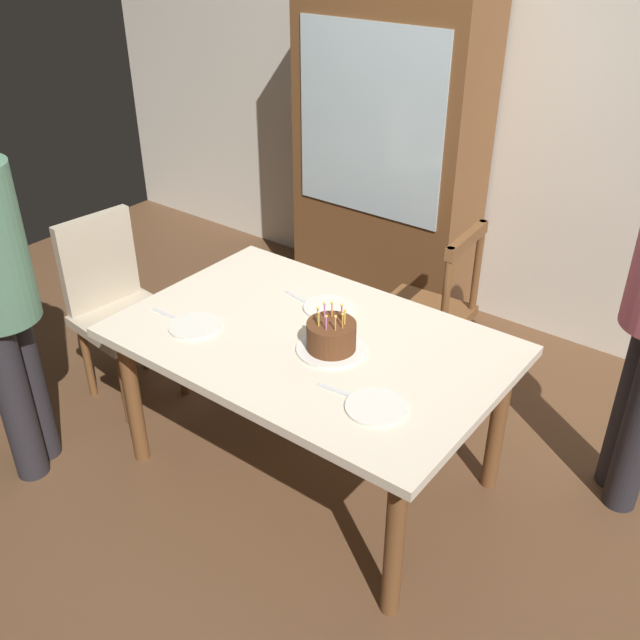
{
  "coord_description": "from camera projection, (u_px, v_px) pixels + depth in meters",
  "views": [
    {
      "loc": [
        1.52,
        -1.93,
        2.28
      ],
      "look_at": [
        0.05,
        0.0,
        0.82
      ],
      "focal_mm": 39.99,
      "sensor_mm": 36.0,
      "label": 1
    }
  ],
  "objects": [
    {
      "name": "ground",
      "position": [
        311.0,
        469.0,
        3.28
      ],
      "size": [
        6.4,
        6.4,
        0.0
      ],
      "primitive_type": "plane",
      "color": "brown"
    },
    {
      "name": "back_wall",
      "position": [
        518.0,
        103.0,
        3.88
      ],
      "size": [
        6.4,
        0.1,
        2.6
      ],
      "primitive_type": "cube",
      "color": "silver",
      "rests_on": "ground"
    },
    {
      "name": "dining_table",
      "position": [
        310.0,
        354.0,
        2.95
      ],
      "size": [
        1.57,
        1.02,
        0.72
      ],
      "color": "beige",
      "rests_on": "ground"
    },
    {
      "name": "birthday_cake",
      "position": [
        331.0,
        338.0,
        2.8
      ],
      "size": [
        0.28,
        0.28,
        0.19
      ],
      "color": "silver",
      "rests_on": "dining_table"
    },
    {
      "name": "plate_near_celebrant",
      "position": [
        195.0,
        326.0,
        2.97
      ],
      "size": [
        0.22,
        0.22,
        0.01
      ],
      "primitive_type": "cylinder",
      "color": "silver",
      "rests_on": "dining_table"
    },
    {
      "name": "plate_far_side",
      "position": [
        328.0,
        308.0,
        3.1
      ],
      "size": [
        0.22,
        0.22,
        0.01
      ],
      "primitive_type": "cylinder",
      "color": "silver",
      "rests_on": "dining_table"
    },
    {
      "name": "plate_near_guest",
      "position": [
        376.0,
        407.0,
        2.5
      ],
      "size": [
        0.22,
        0.22,
        0.01
      ],
      "primitive_type": "cylinder",
      "color": "silver",
      "rests_on": "dining_table"
    },
    {
      "name": "fork_near_celebrant",
      "position": [
        168.0,
        315.0,
        3.06
      ],
      "size": [
        0.18,
        0.02,
        0.01
      ],
      "primitive_type": "cube",
      "rotation": [
        0.0,
        0.0,
        0.04
      ],
      "color": "silver",
      "rests_on": "dining_table"
    },
    {
      "name": "fork_far_side",
      "position": [
        299.0,
        298.0,
        3.18
      ],
      "size": [
        0.18,
        0.05,
        0.01
      ],
      "primitive_type": "cube",
      "rotation": [
        0.0,
        0.0,
        -0.18
      ],
      "color": "silver",
      "rests_on": "dining_table"
    },
    {
      "name": "fork_near_guest",
      "position": [
        339.0,
        391.0,
        2.59
      ],
      "size": [
        0.18,
        0.03,
        0.01
      ],
      "primitive_type": "cube",
      "rotation": [
        0.0,
        0.0,
        0.09
      ],
      "color": "silver",
      "rests_on": "dining_table"
    },
    {
      "name": "chair_spindle_back",
      "position": [
        426.0,
        316.0,
        3.57
      ],
      "size": [
        0.47,
        0.47,
        0.95
      ],
      "color": "brown",
      "rests_on": "ground"
    },
    {
      "name": "chair_upholstered",
      "position": [
        116.0,
        300.0,
        3.56
      ],
      "size": [
        0.49,
        0.48,
        0.95
      ],
      "color": "tan",
      "rests_on": "ground"
    },
    {
      "name": "china_cabinet",
      "position": [
        388.0,
        157.0,
        4.18
      ],
      "size": [
        1.1,
        0.45,
        1.9
      ],
      "color": "brown",
      "rests_on": "ground"
    }
  ]
}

